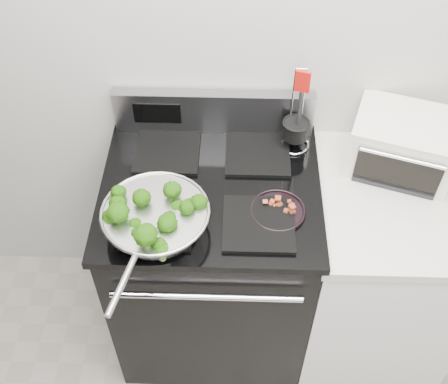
{
  "coord_description": "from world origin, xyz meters",
  "views": [
    {
      "loc": [
        -0.21,
        0.06,
        2.43
      ],
      "look_at": [
        -0.25,
        1.36,
        0.98
      ],
      "focal_mm": 45.0,
      "sensor_mm": 36.0,
      "label": 1
    }
  ],
  "objects_px": {
    "gas_range": "(212,261)",
    "utensil_holder": "(295,133)",
    "bacon_plate": "(278,209)",
    "toaster_oven": "(404,144)",
    "skillet": "(156,218)"
  },
  "relations": [
    {
      "from": "gas_range",
      "to": "toaster_oven",
      "type": "height_order",
      "value": "toaster_oven"
    },
    {
      "from": "utensil_holder",
      "to": "toaster_oven",
      "type": "height_order",
      "value": "utensil_holder"
    },
    {
      "from": "utensil_holder",
      "to": "bacon_plate",
      "type": "bearing_deg",
      "value": -86.76
    },
    {
      "from": "bacon_plate",
      "to": "utensil_holder",
      "type": "height_order",
      "value": "utensil_holder"
    },
    {
      "from": "skillet",
      "to": "toaster_oven",
      "type": "height_order",
      "value": "toaster_oven"
    },
    {
      "from": "gas_range",
      "to": "skillet",
      "type": "distance_m",
      "value": 0.58
    },
    {
      "from": "gas_range",
      "to": "utensil_holder",
      "type": "relative_size",
      "value": 3.18
    },
    {
      "from": "bacon_plate",
      "to": "skillet",
      "type": "bearing_deg",
      "value": -168.36
    },
    {
      "from": "utensil_holder",
      "to": "skillet",
      "type": "bearing_deg",
      "value": -123.42
    },
    {
      "from": "gas_range",
      "to": "utensil_holder",
      "type": "xyz_separation_m",
      "value": [
        0.31,
        0.22,
        0.53
      ]
    },
    {
      "from": "skillet",
      "to": "utensil_holder",
      "type": "bearing_deg",
      "value": 54.59
    },
    {
      "from": "gas_range",
      "to": "toaster_oven",
      "type": "distance_m",
      "value": 0.9
    },
    {
      "from": "gas_range",
      "to": "toaster_oven",
      "type": "xyz_separation_m",
      "value": [
        0.7,
        0.16,
        0.54
      ]
    },
    {
      "from": "skillet",
      "to": "gas_range",
      "type": "bearing_deg",
      "value": 62.86
    },
    {
      "from": "bacon_plate",
      "to": "toaster_oven",
      "type": "distance_m",
      "value": 0.54
    }
  ]
}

